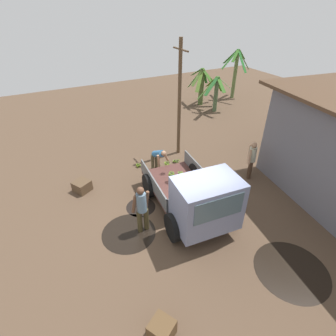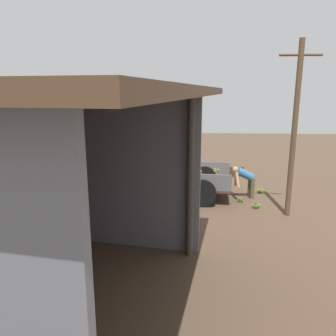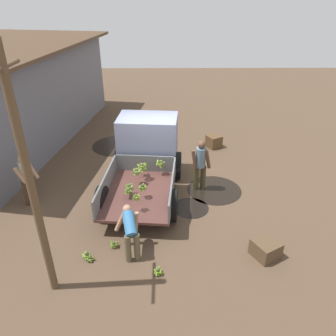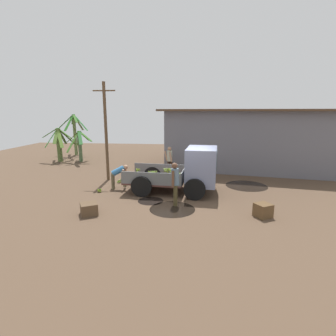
{
  "view_description": "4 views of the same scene",
  "coord_description": "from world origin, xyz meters",
  "px_view_note": "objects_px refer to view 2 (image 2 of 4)",
  "views": [
    {
      "loc": [
        5.61,
        -3.54,
        6.49
      ],
      "look_at": [
        -1.45,
        0.12,
        1.26
      ],
      "focal_mm": 28.0,
      "sensor_mm": 36.0,
      "label": 1
    },
    {
      "loc": [
        -1.08,
        11.84,
        3.75
      ],
      "look_at": [
        -0.39,
        0.05,
        0.96
      ],
      "focal_mm": 35.0,
      "sensor_mm": 36.0,
      "label": 2
    },
    {
      "loc": [
        -9.26,
        -0.33,
        5.79
      ],
      "look_at": [
        -0.81,
        -0.41,
        1.11
      ],
      "focal_mm": 35.0,
      "sensor_mm": 36.0,
      "label": 3
    },
    {
      "loc": [
        0.54,
        -11.4,
        3.7
      ],
      "look_at": [
        -0.69,
        0.11,
        1.17
      ],
      "focal_mm": 28.0,
      "sensor_mm": 36.0,
      "label": 4
    }
  ],
  "objects_px": {
    "banana_bunch_on_ground_1": "(258,205)",
    "banana_bunch_on_ground_3": "(255,205)",
    "wooden_crate_1": "(97,170)",
    "person_bystander_near_shed": "(182,202)",
    "utility_pole": "(294,129)",
    "banana_bunch_on_ground_0": "(260,190)",
    "cargo_truck": "(146,166)",
    "person_worker_loading": "(245,179)",
    "banana_bunch_on_ground_2": "(240,199)",
    "wooden_crate_0": "(235,171)",
    "person_foreground_visitor": "(167,160)"
  },
  "relations": [
    {
      "from": "person_worker_loading",
      "to": "banana_bunch_on_ground_2",
      "type": "height_order",
      "value": "person_worker_loading"
    },
    {
      "from": "utility_pole",
      "to": "person_bystander_near_shed",
      "type": "height_order",
      "value": "utility_pole"
    },
    {
      "from": "utility_pole",
      "to": "banana_bunch_on_ground_0",
      "type": "bearing_deg",
      "value": -81.41
    },
    {
      "from": "banana_bunch_on_ground_0",
      "to": "banana_bunch_on_ground_1",
      "type": "xyz_separation_m",
      "value": [
        0.43,
        1.64,
        -0.01
      ]
    },
    {
      "from": "cargo_truck",
      "to": "person_foreground_visitor",
      "type": "relative_size",
      "value": 2.48
    },
    {
      "from": "person_worker_loading",
      "to": "wooden_crate_0",
      "type": "bearing_deg",
      "value": -105.9
    },
    {
      "from": "utility_pole",
      "to": "banana_bunch_on_ground_3",
      "type": "distance_m",
      "value": 2.76
    },
    {
      "from": "banana_bunch_on_ground_2",
      "to": "person_worker_loading",
      "type": "bearing_deg",
      "value": -114.18
    },
    {
      "from": "cargo_truck",
      "to": "banana_bunch_on_ground_0",
      "type": "distance_m",
      "value": 4.4
    },
    {
      "from": "banana_bunch_on_ground_0",
      "to": "banana_bunch_on_ground_3",
      "type": "bearing_deg",
      "value": 73.3
    },
    {
      "from": "cargo_truck",
      "to": "person_worker_loading",
      "type": "bearing_deg",
      "value": -178.74
    },
    {
      "from": "banana_bunch_on_ground_3",
      "to": "wooden_crate_1",
      "type": "xyz_separation_m",
      "value": [
        6.32,
        -3.91,
        0.13
      ]
    },
    {
      "from": "banana_bunch_on_ground_3",
      "to": "banana_bunch_on_ground_2",
      "type": "bearing_deg",
      "value": -57.19
    },
    {
      "from": "wooden_crate_0",
      "to": "person_bystander_near_shed",
      "type": "bearing_deg",
      "value": 70.55
    },
    {
      "from": "banana_bunch_on_ground_0",
      "to": "banana_bunch_on_ground_1",
      "type": "height_order",
      "value": "banana_bunch_on_ground_0"
    },
    {
      "from": "cargo_truck",
      "to": "wooden_crate_1",
      "type": "height_order",
      "value": "cargo_truck"
    },
    {
      "from": "utility_pole",
      "to": "person_bystander_near_shed",
      "type": "relative_size",
      "value": 3.14
    },
    {
      "from": "person_worker_loading",
      "to": "banana_bunch_on_ground_0",
      "type": "xyz_separation_m",
      "value": [
        -0.7,
        -0.66,
        -0.62
      ]
    },
    {
      "from": "person_foreground_visitor",
      "to": "banana_bunch_on_ground_2",
      "type": "height_order",
      "value": "person_foreground_visitor"
    },
    {
      "from": "banana_bunch_on_ground_3",
      "to": "wooden_crate_0",
      "type": "xyz_separation_m",
      "value": [
        0.06,
        -4.35,
        0.1
      ]
    },
    {
      "from": "banana_bunch_on_ground_0",
      "to": "person_worker_loading",
      "type": "bearing_deg",
      "value": 43.34
    },
    {
      "from": "cargo_truck",
      "to": "wooden_crate_0",
      "type": "relative_size",
      "value": 7.41
    },
    {
      "from": "cargo_truck",
      "to": "banana_bunch_on_ground_1",
      "type": "bearing_deg",
      "value": 167.58
    },
    {
      "from": "cargo_truck",
      "to": "banana_bunch_on_ground_3",
      "type": "bearing_deg",
      "value": 165.84
    },
    {
      "from": "banana_bunch_on_ground_2",
      "to": "banana_bunch_on_ground_3",
      "type": "xyz_separation_m",
      "value": [
        -0.39,
        0.61,
        0.01
      ]
    },
    {
      "from": "wooden_crate_0",
      "to": "wooden_crate_1",
      "type": "height_order",
      "value": "wooden_crate_1"
    },
    {
      "from": "wooden_crate_1",
      "to": "person_bystander_near_shed",
      "type": "bearing_deg",
      "value": 123.08
    },
    {
      "from": "banana_bunch_on_ground_0",
      "to": "banana_bunch_on_ground_3",
      "type": "height_order",
      "value": "banana_bunch_on_ground_3"
    },
    {
      "from": "banana_bunch_on_ground_1",
      "to": "wooden_crate_0",
      "type": "distance_m",
      "value": 4.25
    },
    {
      "from": "person_worker_loading",
      "to": "wooden_crate_1",
      "type": "relative_size",
      "value": 2.29
    },
    {
      "from": "wooden_crate_1",
      "to": "person_foreground_visitor",
      "type": "bearing_deg",
      "value": 164.42
    },
    {
      "from": "cargo_truck",
      "to": "person_bystander_near_shed",
      "type": "relative_size",
      "value": 2.6
    },
    {
      "from": "banana_bunch_on_ground_1",
      "to": "banana_bunch_on_ground_3",
      "type": "bearing_deg",
      "value": 46.84
    },
    {
      "from": "wooden_crate_1",
      "to": "person_worker_loading",
      "type": "bearing_deg",
      "value": 155.14
    },
    {
      "from": "banana_bunch_on_ground_1",
      "to": "banana_bunch_on_ground_2",
      "type": "relative_size",
      "value": 0.92
    },
    {
      "from": "wooden_crate_1",
      "to": "cargo_truck",
      "type": "bearing_deg",
      "value": 134.56
    },
    {
      "from": "cargo_truck",
      "to": "utility_pole",
      "type": "distance_m",
      "value": 5.21
    },
    {
      "from": "person_worker_loading",
      "to": "wooden_crate_1",
      "type": "distance_m",
      "value": 6.77
    },
    {
      "from": "cargo_truck",
      "to": "person_foreground_visitor",
      "type": "xyz_separation_m",
      "value": [
        -0.65,
        -1.71,
        -0.14
      ]
    },
    {
      "from": "cargo_truck",
      "to": "wooden_crate_1",
      "type": "bearing_deg",
      "value": -40.43
    },
    {
      "from": "banana_bunch_on_ground_2",
      "to": "wooden_crate_1",
      "type": "bearing_deg",
      "value": -29.14
    },
    {
      "from": "person_worker_loading",
      "to": "banana_bunch_on_ground_0",
      "type": "relative_size",
      "value": 5.37
    },
    {
      "from": "wooden_crate_1",
      "to": "banana_bunch_on_ground_0",
      "type": "bearing_deg",
      "value": 162.34
    },
    {
      "from": "banana_bunch_on_ground_2",
      "to": "wooden_crate_0",
      "type": "bearing_deg",
      "value": -94.99
    },
    {
      "from": "cargo_truck",
      "to": "banana_bunch_on_ground_1",
      "type": "xyz_separation_m",
      "value": [
        -3.84,
        1.21,
        -1.01
      ]
    },
    {
      "from": "person_bystander_near_shed",
      "to": "banana_bunch_on_ground_2",
      "type": "xyz_separation_m",
      "value": [
        -1.97,
        -2.76,
        -0.81
      ]
    },
    {
      "from": "utility_pole",
      "to": "person_worker_loading",
      "type": "distance_m",
      "value": 2.74
    },
    {
      "from": "utility_pole",
      "to": "wooden_crate_0",
      "type": "bearing_deg",
      "value": -79.24
    },
    {
      "from": "banana_bunch_on_ground_1",
      "to": "person_foreground_visitor",
      "type": "bearing_deg",
      "value": -42.44
    },
    {
      "from": "person_bystander_near_shed",
      "to": "wooden_crate_1",
      "type": "distance_m",
      "value": 7.27
    }
  ]
}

